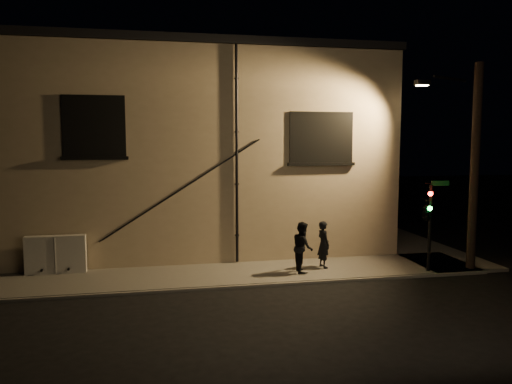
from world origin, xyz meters
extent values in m
plane|color=black|center=(0.00, 0.00, 0.00)|extent=(90.00, 90.00, 0.00)
cube|color=#595550|center=(-3.00, 1.50, 0.06)|extent=(20.00, 3.00, 0.12)
cube|color=#595550|center=(6.50, 8.00, 0.06)|extent=(3.00, 16.00, 0.12)
cube|color=tan|center=(-3.00, 9.00, 4.25)|extent=(16.00, 12.00, 8.50)
cube|color=black|center=(-3.00, 9.00, 8.65)|extent=(16.20, 12.20, 0.30)
cube|color=black|center=(-7.00, 2.98, 5.40)|extent=(2.20, 0.10, 2.20)
cube|color=black|center=(-7.00, 3.00, 5.40)|extent=(1.98, 0.05, 1.98)
cube|color=black|center=(1.60, 2.98, 5.00)|extent=(2.60, 0.10, 2.00)
cube|color=#A5B28C|center=(1.60, 3.00, 5.00)|extent=(2.38, 0.05, 1.78)
cylinder|color=black|center=(-1.80, 2.92, 4.31)|extent=(0.11, 0.11, 8.30)
cylinder|color=black|center=(-4.00, 2.95, 3.00)|extent=(5.96, 0.04, 3.75)
cylinder|color=black|center=(-3.88, 2.95, 3.06)|extent=(5.96, 0.04, 3.75)
cube|color=#B6B3AD|center=(-8.44, 2.70, 0.80)|extent=(2.08, 0.35, 1.37)
imported|color=black|center=(1.25, 1.56, 1.00)|extent=(0.54, 0.72, 1.76)
imported|color=black|center=(0.31, 1.10, 1.04)|extent=(0.76, 0.94, 1.84)
cylinder|color=black|center=(4.86, 0.30, 1.71)|extent=(0.12, 0.12, 3.17)
imported|color=black|center=(4.64, 0.18, 2.38)|extent=(0.86, 1.95, 0.77)
sphere|color=#FF140C|center=(4.66, 0.00, 3.00)|extent=(0.17, 0.17, 0.17)
sphere|color=#14FF3F|center=(4.66, 0.00, 2.47)|extent=(0.17, 0.17, 0.17)
cube|color=#0C4C1E|center=(5.21, 0.30, 3.34)|extent=(0.70, 0.03, 0.18)
cylinder|color=black|center=(6.65, 0.40, 3.84)|extent=(0.32, 0.32, 7.68)
cylinder|color=black|center=(5.85, 0.95, 7.15)|extent=(1.95, 1.06, 0.10)
cube|color=black|center=(5.05, 1.50, 7.04)|extent=(0.55, 0.28, 0.18)
cube|color=#FFC672|center=(5.05, 1.50, 6.94)|extent=(0.42, 0.20, 0.04)
camera|label=1|loc=(-4.89, -15.94, 4.92)|focal=35.00mm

